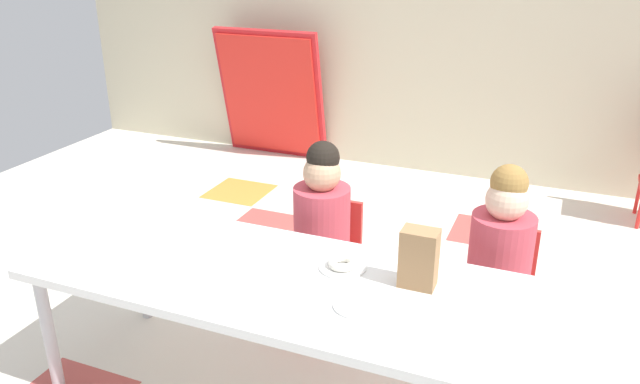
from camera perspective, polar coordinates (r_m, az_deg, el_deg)
The scene contains 9 objects.
ground_plane at distance 3.06m, azimuth 2.58°, elevation -12.71°, with size 6.63×4.72×0.02m.
craft_table at distance 2.32m, azimuth -1.60°, elevation -9.05°, with size 2.12×0.72×0.58m.
seated_child_near_camera at distance 2.85m, azimuth 0.24°, elevation -2.46°, with size 0.32×0.31×0.92m.
seated_child_middle_seat at distance 2.68m, azimuth 16.26°, elevation -5.09°, with size 0.32×0.31×0.92m.
folded_activity_table at distance 5.22m, azimuth -4.52°, elevation 8.87°, with size 0.90×0.29×1.09m.
paper_bag_brown at distance 2.24m, azimuth 9.06°, elevation -6.02°, with size 0.13×0.09×0.22m, color #9E754C.
paper_plate_near_edge at distance 2.38m, azimuth 2.07°, elevation -6.93°, with size 0.18×0.18×0.01m, color white.
paper_plate_center_table at distance 2.16m, azimuth 3.59°, elevation -10.29°, with size 0.18×0.18×0.01m, color white.
donut_powdered_on_plate at distance 2.37m, azimuth 2.08°, elevation -6.50°, with size 0.11×0.11×0.03m, color white.
Camera 1 is at (0.83, -2.37, 1.75)m, focal length 34.90 mm.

